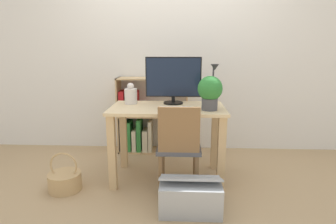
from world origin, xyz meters
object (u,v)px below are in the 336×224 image
at_px(desk_lamp, 214,80).
at_px(storage_box, 190,196).
at_px(monitor, 173,79).
at_px(chair, 179,145).
at_px(keyboard, 176,108).
at_px(basket, 65,180).
at_px(vase, 131,95).
at_px(potted_plant, 210,91).
at_px(bookshelf, 140,122).

distance_m(desk_lamp, storage_box, 1.15).
xyz_separation_m(monitor, desk_lamp, (0.40, -0.07, -0.01)).
bearing_deg(chair, monitor, 102.64).
bearing_deg(keyboard, monitor, 96.85).
bearing_deg(basket, chair, 1.87).
distance_m(vase, desk_lamp, 0.86).
bearing_deg(storage_box, keyboard, 104.63).
bearing_deg(chair, potted_plant, 31.56).
distance_m(desk_lamp, chair, 0.75).
height_order(keyboard, basket, keyboard).
distance_m(potted_plant, basket, 1.60).
relative_size(desk_lamp, potted_plant, 1.30).
relative_size(keyboard, vase, 1.39).
height_order(bookshelf, basket, bookshelf).
bearing_deg(bookshelf, basket, -117.97).
height_order(chair, basket, chair).
distance_m(keyboard, storage_box, 0.81).
bearing_deg(basket, monitor, 25.41).
bearing_deg(desk_lamp, vase, 177.35).
relative_size(chair, bookshelf, 0.87).
height_order(vase, basket, vase).
bearing_deg(monitor, bookshelf, 126.23).
height_order(vase, chair, vase).
bearing_deg(bookshelf, monitor, -53.77).
bearing_deg(storage_box, monitor, 101.87).
bearing_deg(bookshelf, desk_lamp, -38.43).
xyz_separation_m(vase, desk_lamp, (0.84, -0.04, 0.16)).
relative_size(vase, chair, 0.26).
relative_size(chair, basket, 2.22).
bearing_deg(chair, vase, 144.96).
bearing_deg(storage_box, desk_lamp, 71.37).
bearing_deg(bookshelf, chair, -64.26).
bearing_deg(desk_lamp, chair, -132.13).
height_order(monitor, chair, monitor).
bearing_deg(vase, monitor, 4.05).
xyz_separation_m(desk_lamp, potted_plant, (-0.06, -0.23, -0.07)).
xyz_separation_m(monitor, bookshelf, (-0.44, 0.60, -0.62)).
xyz_separation_m(monitor, keyboard, (0.03, -0.28, -0.25)).
xyz_separation_m(bookshelf, storage_box, (0.60, -1.38, -0.25)).
relative_size(monitor, desk_lamp, 1.38).
bearing_deg(desk_lamp, keyboard, -150.23).
distance_m(desk_lamp, bookshelf, 1.24).
xyz_separation_m(keyboard, storage_box, (0.13, -0.50, -0.62)).
distance_m(monitor, vase, 0.47).
bearing_deg(monitor, storage_box, -78.13).
relative_size(keyboard, basket, 0.80).
relative_size(potted_plant, bookshelf, 0.33).
relative_size(monitor, bookshelf, 0.59).
height_order(monitor, bookshelf, monitor).
bearing_deg(potted_plant, storage_box, -110.77).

